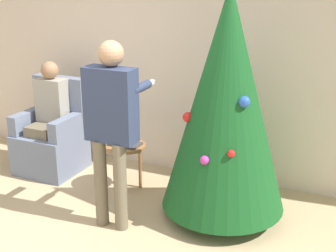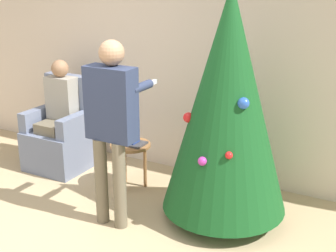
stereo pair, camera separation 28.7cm
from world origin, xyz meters
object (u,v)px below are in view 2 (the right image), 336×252
at_px(armchair, 62,136).
at_px(person_standing, 111,117).
at_px(christmas_tree, 227,101).
at_px(person_seated, 58,110).
at_px(side_stool, 131,150).

distance_m(armchair, person_standing, 1.66).
xyz_separation_m(christmas_tree, person_standing, (-0.87, -0.55, -0.13)).
height_order(person_seated, side_stool, person_seated).
xyz_separation_m(armchair, person_standing, (1.31, -0.79, 0.66)).
xyz_separation_m(christmas_tree, side_stool, (-1.14, 0.14, -0.74)).
xyz_separation_m(armchair, person_seated, (0.00, -0.03, 0.34)).
distance_m(christmas_tree, person_standing, 1.04).
xyz_separation_m(christmas_tree, person_seated, (-2.18, 0.21, -0.45)).
bearing_deg(person_standing, person_seated, 149.92).
distance_m(christmas_tree, person_seated, 2.24).
xyz_separation_m(christmas_tree, armchair, (-2.18, 0.24, -0.79)).
height_order(armchair, side_stool, armchair).
relative_size(armchair, person_standing, 0.63).
bearing_deg(armchair, person_standing, -31.09).
height_order(christmas_tree, person_seated, christmas_tree).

